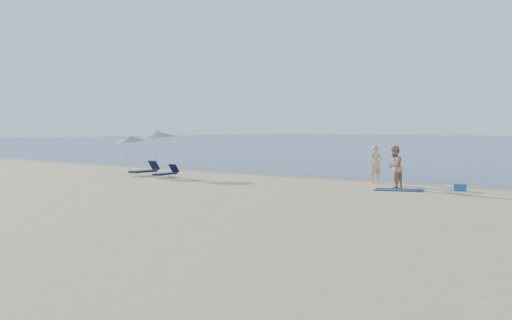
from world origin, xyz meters
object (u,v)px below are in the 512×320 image
at_px(person_right, 394,167).
at_px(umbrella_near, 157,134).
at_px(blue_cooler, 460,187).
at_px(person_left, 376,164).

height_order(person_right, umbrella_near, umbrella_near).
relative_size(blue_cooler, umbrella_near, 0.16).
xyz_separation_m(person_left, umbrella_near, (-12.01, -2.49, 1.33)).
xyz_separation_m(person_right, blue_cooler, (2.54, 0.86, -0.77)).
height_order(person_right, blue_cooler, person_right).
distance_m(person_right, umbrella_near, 13.81).
bearing_deg(umbrella_near, blue_cooler, 27.52).
relative_size(person_left, person_right, 0.97).
relative_size(person_left, blue_cooler, 4.36).
xyz_separation_m(person_right, umbrella_near, (-13.71, -0.94, 1.31)).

